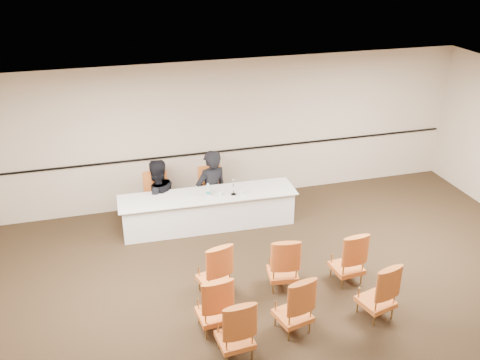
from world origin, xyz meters
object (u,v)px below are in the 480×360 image
Objects in this scene: aud_chair_back_mid at (293,303)px; aud_chair_back_left at (235,326)px; aud_chair_extra at (214,302)px; panelist_second_chair at (157,197)px; microphone at (233,188)px; panel_table at (208,210)px; panelist_second at (157,202)px; aud_chair_back_right at (377,289)px; panelist_main at (212,195)px; coffee_cup at (241,192)px; panelist_main_chair at (212,191)px; water_bottle at (208,190)px; aud_chair_front_left at (214,268)px; drinking_glass at (220,194)px; aud_chair_front_right at (348,256)px; aud_chair_front_mid at (283,262)px.

aud_chair_back_left is at bearing -176.97° from aud_chair_back_mid.
aud_chair_extra is at bearing 100.31° from aud_chair_back_left.
microphone reaches higher than panelist_second_chair.
panelist_second is at bearing 150.68° from panel_table.
panel_table is 3.59× the size of aud_chair_back_mid.
aud_chair_extra is at bearing 157.16° from aud_chair_back_right.
panelist_main reaches higher than coffee_cup.
panelist_main_chair reaches higher than water_bottle.
coffee_cup is at bearing -13.11° from panel_table.
aud_chair_back_left is at bearing -107.38° from coffee_cup.
aud_chair_front_left and aud_chair_back_left have the same top height.
aud_chair_back_right is at bearing -63.56° from drinking_glass.
aud_chair_extra is (-2.37, -0.56, 0.00)m from aud_chair_front_right.
aud_chair_back_right is 1.00× the size of aud_chair_extra.
drinking_glass is 0.41m from coffee_cup.
aud_chair_front_right and aud_chair_extra have the same top height.
microphone is 0.48m from water_bottle.
panelist_second is 1.88× the size of aud_chair_front_right.
aud_chair_back_left is at bearing -80.39° from aud_chair_extra.
panelist_second_chair is at bearing 90.38° from aud_chair_extra.
water_bottle is at bearing 160.83° from drinking_glass.
panelist_second reaches higher than panelist_second_chair.
panelist_second_chair is 4.00m from aud_chair_front_right.
aud_chair_back_left is at bearing 63.55° from panelist_main.
aud_chair_back_left is (-2.21, -1.14, 0.00)m from aud_chair_front_right.
coffee_cup is 0.12× the size of aud_chair_back_right.
aud_chair_back_right is (1.09, -1.06, 0.00)m from aud_chair_front_mid.
water_bottle is 0.24m from drinking_glass.
panelist_main reaches higher than aud_chair_extra.
aud_chair_front_right is 1.00× the size of aud_chair_extra.
panelist_main_chair reaches higher than coffee_cup.
panel_table is 2.99m from aud_chair_front_right.
aud_chair_front_mid is at bearing 23.01° from aud_chair_extra.
aud_chair_front_left is 1.11m from aud_chair_front_mid.
microphone reaches higher than drinking_glass.
aud_chair_front_mid and aud_chair_front_right have the same top height.
aud_chair_back_right is (1.62, -3.84, 0.00)m from panelist_main_chair.
aud_chair_extra is at bearing -113.42° from coffee_cup.
aud_chair_extra is at bearing -82.81° from panelist_second_chair.
aud_chair_back_right is (1.80, -3.32, 0.13)m from panel_table.
water_bottle is 2.15m from aud_chair_front_left.
aud_chair_back_right is at bearing -93.71° from aud_chair_front_right.
coffee_cup is at bearing -23.23° from panelist_second_chair.
aud_chair_front_right is (2.69, -2.95, 0.00)m from panelist_second_chair.
panel_table is 3.02m from aud_chair_extra.
microphone is 2.19m from aud_chair_front_left.
aud_chair_front_right is (1.57, -2.28, -0.26)m from drinking_glass.
aud_chair_extra is at bearing 59.70° from panelist_main.
aud_chair_front_left is (-0.57, -2.65, 0.00)m from panelist_main_chair.
water_bottle is 0.27× the size of aud_chair_extra.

